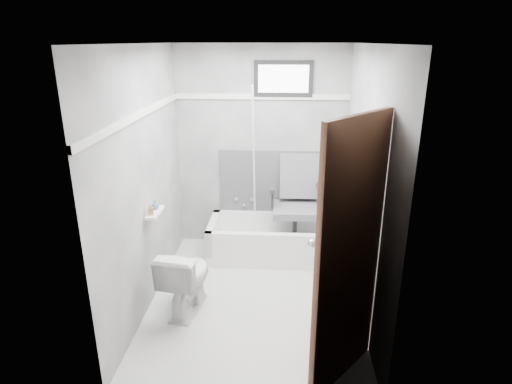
# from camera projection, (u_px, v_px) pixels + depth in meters

# --- Properties ---
(floor) EXTENTS (2.60, 2.60, 0.00)m
(floor) POSITION_uv_depth(u_px,v_px,m) (254.00, 298.00, 4.26)
(floor) COLOR white
(floor) RESTS_ON ground
(ceiling) EXTENTS (2.60, 2.60, 0.00)m
(ceiling) POSITION_uv_depth(u_px,v_px,m) (253.00, 44.00, 3.45)
(ceiling) COLOR silver
(ceiling) RESTS_ON floor
(wall_back) EXTENTS (2.00, 0.02, 2.40)m
(wall_back) POSITION_uv_depth(u_px,v_px,m) (261.00, 149.00, 5.08)
(wall_back) COLOR #5E5E62
(wall_back) RESTS_ON floor
(wall_front) EXTENTS (2.00, 0.02, 2.40)m
(wall_front) POSITION_uv_depth(u_px,v_px,m) (240.00, 251.00, 2.63)
(wall_front) COLOR #5E5E62
(wall_front) RESTS_ON floor
(wall_left) EXTENTS (0.02, 2.60, 2.40)m
(wall_left) POSITION_uv_depth(u_px,v_px,m) (145.00, 182.00, 3.91)
(wall_left) COLOR #5E5E62
(wall_left) RESTS_ON floor
(wall_right) EXTENTS (0.02, 2.60, 2.40)m
(wall_right) POSITION_uv_depth(u_px,v_px,m) (366.00, 186.00, 3.80)
(wall_right) COLOR #5E5E62
(wall_right) RESTS_ON floor
(bathtub) EXTENTS (1.50, 0.70, 0.42)m
(bathtub) POSITION_uv_depth(u_px,v_px,m) (273.00, 239.00, 5.05)
(bathtub) COLOR white
(bathtub) RESTS_ON floor
(office_chair) EXTENTS (0.62, 0.62, 1.06)m
(office_chair) POSITION_uv_depth(u_px,v_px,m) (295.00, 203.00, 4.93)
(office_chair) COLOR #5A5B5F
(office_chair) RESTS_ON bathtub
(toilet) EXTENTS (0.47, 0.71, 0.65)m
(toilet) POSITION_uv_depth(u_px,v_px,m) (186.00, 278.00, 3.99)
(toilet) COLOR white
(toilet) RESTS_ON floor
(door) EXTENTS (0.78, 0.78, 2.00)m
(door) POSITION_uv_depth(u_px,v_px,m) (397.00, 282.00, 2.66)
(door) COLOR brown
(door) RESTS_ON floor
(window) EXTENTS (0.66, 0.04, 0.40)m
(window) POSITION_uv_depth(u_px,v_px,m) (283.00, 79.00, 4.78)
(window) COLOR black
(window) RESTS_ON wall_back
(backerboard) EXTENTS (1.50, 0.02, 0.78)m
(backerboard) POSITION_uv_depth(u_px,v_px,m) (281.00, 182.00, 5.19)
(backerboard) COLOR #4C4C4F
(backerboard) RESTS_ON wall_back
(trim_back) EXTENTS (2.00, 0.02, 0.06)m
(trim_back) POSITION_uv_depth(u_px,v_px,m) (261.00, 97.00, 4.86)
(trim_back) COLOR white
(trim_back) RESTS_ON wall_back
(trim_left) EXTENTS (0.02, 2.60, 0.06)m
(trim_left) POSITION_uv_depth(u_px,v_px,m) (140.00, 114.00, 3.71)
(trim_left) COLOR white
(trim_left) RESTS_ON wall_left
(pole) EXTENTS (0.02, 0.53, 1.89)m
(pole) POSITION_uv_depth(u_px,v_px,m) (254.00, 167.00, 4.91)
(pole) COLOR white
(pole) RESTS_ON bathtub
(shelf) EXTENTS (0.10, 0.32, 0.02)m
(shelf) POSITION_uv_depth(u_px,v_px,m) (155.00, 213.00, 4.01)
(shelf) COLOR white
(shelf) RESTS_ON wall_left
(soap_bottle_a) EXTENTS (0.05, 0.05, 0.10)m
(soap_bottle_a) POSITION_uv_depth(u_px,v_px,m) (151.00, 209.00, 3.91)
(soap_bottle_a) COLOR #9B7A4D
(soap_bottle_a) RESTS_ON shelf
(soap_bottle_b) EXTENTS (0.08, 0.08, 0.09)m
(soap_bottle_b) POSITION_uv_depth(u_px,v_px,m) (155.00, 204.00, 4.05)
(soap_bottle_b) COLOR slate
(soap_bottle_b) RESTS_ON shelf
(faucet) EXTENTS (0.26, 0.10, 0.16)m
(faucet) POSITION_uv_depth(u_px,v_px,m) (244.00, 201.00, 5.28)
(faucet) COLOR silver
(faucet) RESTS_ON wall_back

